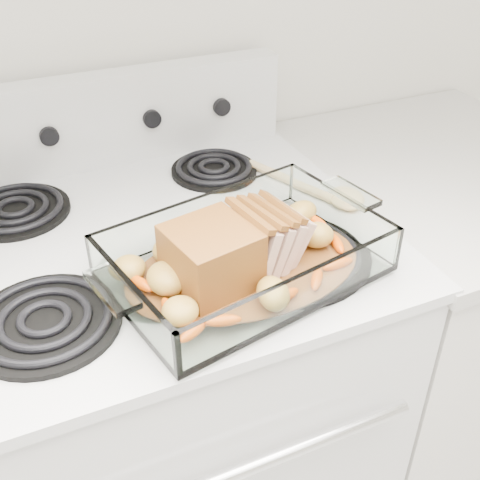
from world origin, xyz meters
name	(u,v)px	position (x,y,z in m)	size (l,w,h in m)	color
electric_range	(164,412)	(0.00, 1.66, 0.48)	(0.78, 0.70, 1.12)	silver
counter_right	(419,329)	(0.67, 1.66, 0.47)	(0.58, 0.68, 0.93)	silver
baking_dish	(245,262)	(0.11, 1.48, 0.96)	(0.39, 0.26, 0.07)	white
pork_roast	(226,249)	(0.08, 1.48, 1.00)	(0.21, 0.11, 0.09)	brown
roast_vegetables	(235,248)	(0.10, 1.51, 0.97)	(0.32, 0.17, 0.04)	#D54E09
wooden_spoon	(322,191)	(0.34, 1.65, 0.94)	(0.14, 0.24, 0.02)	beige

